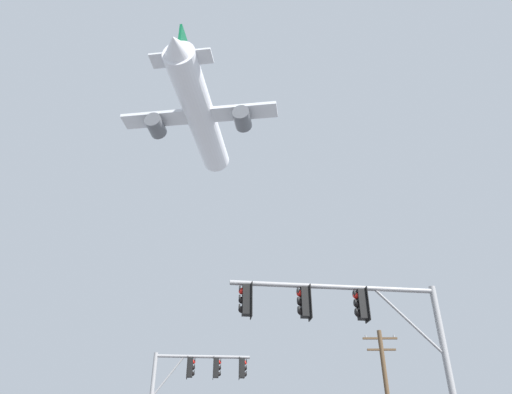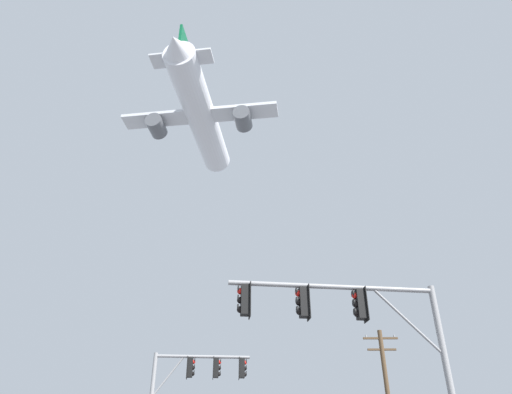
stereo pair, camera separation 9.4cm
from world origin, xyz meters
The scene contains 3 objects.
signal_pole_near centered at (3.39, 7.62, 4.69)m, with size 6.51×1.12×6.03m.
signal_pole_far centered at (-2.83, 17.47, 4.49)m, with size 4.73×0.72×5.85m.
airplane centered at (-6.37, 35.29, 36.00)m, with size 18.11×23.44×6.38m.
Camera 1 is at (0.47, -6.19, 1.21)m, focal length 32.22 mm.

